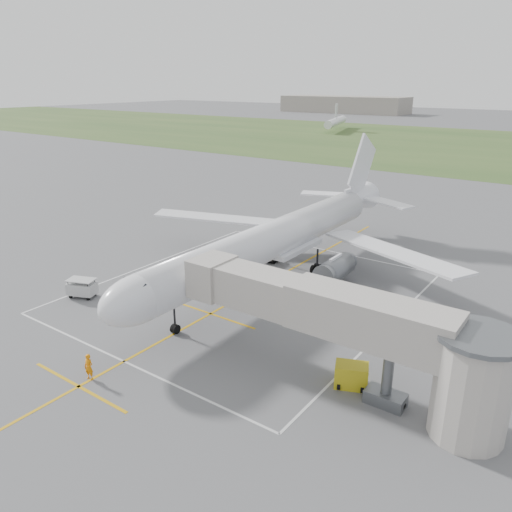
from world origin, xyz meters
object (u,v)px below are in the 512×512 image
Objects in this scene: gpu_unit at (351,376)px; baggage_cart at (82,288)px; jet_bridge at (358,330)px; ramp_worker_wing at (221,253)px; airliner at (276,239)px; ramp_worker_nose at (89,367)px.

gpu_unit is 0.87× the size of baggage_cart.
jet_bridge reaches higher than gpu_unit.
ramp_worker_wing is (-23.49, 14.44, 0.11)m from gpu_unit.
ramp_worker_nose is at bearing -90.29° from airliner.
airliner is 20.82m from gpu_unit.
ramp_worker_nose reaches higher than baggage_cart.
baggage_cart is at bearing -178.16° from jet_bridge.
airliner is at bearing 137.81° from jet_bridge.
airliner is 24.98× the size of ramp_worker_wing.
jet_bridge is 28.60m from baggage_cart.
baggage_cart is (-12.61, -15.16, -3.46)m from airliner.
jet_bridge is 3.98m from gpu_unit.
ramp_worker_nose reaches higher than ramp_worker_wing.
jet_bridge reaches higher than baggage_cart.
ramp_worker_wing reaches higher than baggage_cart.
gpu_unit is at bearing -18.65° from baggage_cart.
baggage_cart is at bearing 160.30° from gpu_unit.
baggage_cart reaches higher than gpu_unit.
ramp_worker_wing is (-8.21, 0.76, -3.46)m from airliner.
gpu_unit is 18.38m from ramp_worker_nose.
baggage_cart is at bearing -129.74° from airliner.
ramp_worker_wing is (-23.93, 15.01, -3.81)m from jet_bridge.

